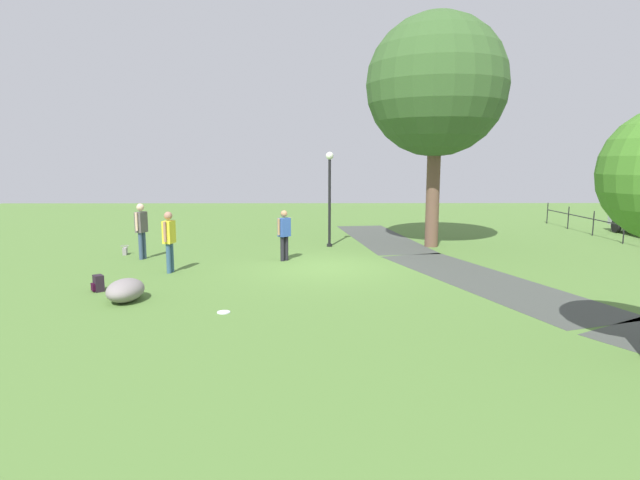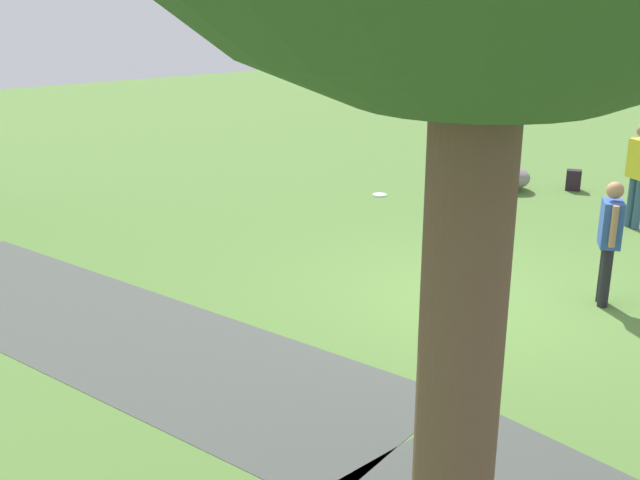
{
  "view_description": "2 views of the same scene",
  "coord_description": "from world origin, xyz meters",
  "px_view_note": "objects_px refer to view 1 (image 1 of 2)",
  "views": [
    {
      "loc": [
        15.06,
        -0.3,
        3.13
      ],
      "look_at": [
        -0.28,
        -0.19,
        0.79
      ],
      "focal_mm": 28.91,
      "sensor_mm": 36.0,
      "label": 1
    },
    {
      "loc": [
        -6.69,
        6.91,
        4.0
      ],
      "look_at": [
        1.17,
        1.52,
        0.78
      ],
      "focal_mm": 44.2,
      "sensor_mm": 36.0,
      "label": 2
    }
  ],
  "objects_px": {
    "lawn_boulder": "(125,290)",
    "handbag_on_grass": "(125,251)",
    "backpack_by_boulder": "(98,284)",
    "frisbee_on_grass": "(224,312)",
    "woman_with_handbag": "(141,227)",
    "man_near_boulder": "(169,237)",
    "large_shade_tree": "(436,86)",
    "passerby_on_path": "(284,232)",
    "lamp_post": "(330,189)"
  },
  "relations": [
    {
      "from": "frisbee_on_grass",
      "to": "passerby_on_path",
      "type": "bearing_deg",
      "value": 170.78
    },
    {
      "from": "passerby_on_path",
      "to": "handbag_on_grass",
      "type": "bearing_deg",
      "value": -101.45
    },
    {
      "from": "large_shade_tree",
      "to": "lamp_post",
      "type": "distance_m",
      "value": 5.25
    },
    {
      "from": "large_shade_tree",
      "to": "lawn_boulder",
      "type": "relative_size",
      "value": 7.17
    },
    {
      "from": "handbag_on_grass",
      "to": "backpack_by_boulder",
      "type": "bearing_deg",
      "value": 13.28
    },
    {
      "from": "large_shade_tree",
      "to": "passerby_on_path",
      "type": "bearing_deg",
      "value": -62.49
    },
    {
      "from": "lamp_post",
      "to": "passerby_on_path",
      "type": "xyz_separation_m",
      "value": [
        2.77,
        -1.5,
        -1.22
      ]
    },
    {
      "from": "large_shade_tree",
      "to": "backpack_by_boulder",
      "type": "bearing_deg",
      "value": -55.29
    },
    {
      "from": "woman_with_handbag",
      "to": "man_near_boulder",
      "type": "distance_m",
      "value": 2.54
    },
    {
      "from": "handbag_on_grass",
      "to": "frisbee_on_grass",
      "type": "distance_m",
      "value": 8.19
    },
    {
      "from": "large_shade_tree",
      "to": "lamp_post",
      "type": "relative_size",
      "value": 2.39
    },
    {
      "from": "large_shade_tree",
      "to": "handbag_on_grass",
      "type": "height_order",
      "value": "large_shade_tree"
    },
    {
      "from": "backpack_by_boulder",
      "to": "lawn_boulder",
      "type": "bearing_deg",
      "value": 48.13
    },
    {
      "from": "frisbee_on_grass",
      "to": "backpack_by_boulder",
      "type": "bearing_deg",
      "value": -118.38
    },
    {
      "from": "man_near_boulder",
      "to": "lawn_boulder",
      "type": "bearing_deg",
      "value": -3.14
    },
    {
      "from": "woman_with_handbag",
      "to": "man_near_boulder",
      "type": "xyz_separation_m",
      "value": [
        2.07,
        1.47,
        -0.04
      ]
    },
    {
      "from": "lamp_post",
      "to": "woman_with_handbag",
      "type": "xyz_separation_m",
      "value": [
        2.45,
        -6.11,
        -1.09
      ]
    },
    {
      "from": "backpack_by_boulder",
      "to": "man_near_boulder",
      "type": "bearing_deg",
      "value": 151.46
    },
    {
      "from": "handbag_on_grass",
      "to": "backpack_by_boulder",
      "type": "xyz_separation_m",
      "value": [
        4.99,
        1.18,
        0.05
      ]
    },
    {
      "from": "woman_with_handbag",
      "to": "backpack_by_boulder",
      "type": "distance_m",
      "value": 4.3
    },
    {
      "from": "large_shade_tree",
      "to": "frisbee_on_grass",
      "type": "distance_m",
      "value": 11.98
    },
    {
      "from": "woman_with_handbag",
      "to": "backpack_by_boulder",
      "type": "height_order",
      "value": "woman_with_handbag"
    },
    {
      "from": "man_near_boulder",
      "to": "frisbee_on_grass",
      "type": "height_order",
      "value": "man_near_boulder"
    },
    {
      "from": "frisbee_on_grass",
      "to": "lamp_post",
      "type": "bearing_deg",
      "value": 164.0
    },
    {
      "from": "man_near_boulder",
      "to": "handbag_on_grass",
      "type": "distance_m",
      "value": 3.8
    },
    {
      "from": "lamp_post",
      "to": "backpack_by_boulder",
      "type": "height_order",
      "value": "lamp_post"
    },
    {
      "from": "lamp_post",
      "to": "handbag_on_grass",
      "type": "distance_m",
      "value": 7.45
    },
    {
      "from": "large_shade_tree",
      "to": "lamp_post",
      "type": "xyz_separation_m",
      "value": [
        -0.02,
        -3.79,
        -3.63
      ]
    },
    {
      "from": "lawn_boulder",
      "to": "woman_with_handbag",
      "type": "distance_m",
      "value": 5.32
    },
    {
      "from": "man_near_boulder",
      "to": "lamp_post",
      "type": "bearing_deg",
      "value": 134.28
    },
    {
      "from": "lawn_boulder",
      "to": "passerby_on_path",
      "type": "height_order",
      "value": "passerby_on_path"
    },
    {
      "from": "backpack_by_boulder",
      "to": "frisbee_on_grass",
      "type": "distance_m",
      "value": 3.83
    },
    {
      "from": "backpack_by_boulder",
      "to": "frisbee_on_grass",
      "type": "height_order",
      "value": "backpack_by_boulder"
    },
    {
      "from": "large_shade_tree",
      "to": "man_near_boulder",
      "type": "bearing_deg",
      "value": -61.86
    },
    {
      "from": "woman_with_handbag",
      "to": "lawn_boulder",
      "type": "bearing_deg",
      "value": 14.4
    },
    {
      "from": "man_near_boulder",
      "to": "backpack_by_boulder",
      "type": "bearing_deg",
      "value": -28.54
    },
    {
      "from": "lawn_boulder",
      "to": "handbag_on_grass",
      "type": "bearing_deg",
      "value": -159.73
    },
    {
      "from": "handbag_on_grass",
      "to": "frisbee_on_grass",
      "type": "height_order",
      "value": "handbag_on_grass"
    },
    {
      "from": "lamp_post",
      "to": "frisbee_on_grass",
      "type": "bearing_deg",
      "value": -16.0
    },
    {
      "from": "lamp_post",
      "to": "passerby_on_path",
      "type": "bearing_deg",
      "value": -28.49
    },
    {
      "from": "lamp_post",
      "to": "woman_with_handbag",
      "type": "height_order",
      "value": "lamp_post"
    },
    {
      "from": "lawn_boulder",
      "to": "woman_with_handbag",
      "type": "bearing_deg",
      "value": -165.6
    },
    {
      "from": "lamp_post",
      "to": "backpack_by_boulder",
      "type": "relative_size",
      "value": 8.69
    },
    {
      "from": "woman_with_handbag",
      "to": "frisbee_on_grass",
      "type": "height_order",
      "value": "woman_with_handbag"
    },
    {
      "from": "lamp_post",
      "to": "backpack_by_boulder",
      "type": "xyz_separation_m",
      "value": [
        6.66,
        -5.8,
        -1.96
      ]
    },
    {
      "from": "woman_with_handbag",
      "to": "man_near_boulder",
      "type": "height_order",
      "value": "woman_with_handbag"
    },
    {
      "from": "lamp_post",
      "to": "man_near_boulder",
      "type": "distance_m",
      "value": 6.58
    },
    {
      "from": "handbag_on_grass",
      "to": "frisbee_on_grass",
      "type": "xyz_separation_m",
      "value": [
        6.81,
        4.55,
        -0.13
      ]
    },
    {
      "from": "large_shade_tree",
      "to": "man_near_boulder",
      "type": "xyz_separation_m",
      "value": [
        4.51,
        -8.43,
        -4.76
      ]
    },
    {
      "from": "lawn_boulder",
      "to": "handbag_on_grass",
      "type": "xyz_separation_m",
      "value": [
        -5.88,
        -2.17,
        -0.11
      ]
    }
  ]
}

